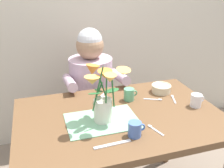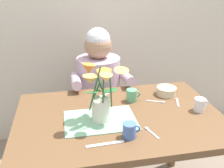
% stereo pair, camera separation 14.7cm
% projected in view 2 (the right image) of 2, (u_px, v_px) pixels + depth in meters
% --- Properties ---
extents(wood_panel_backdrop, '(4.00, 0.10, 2.50)m').
position_uv_depth(wood_panel_backdrop, '(94.00, 5.00, 2.25)').
color(wood_panel_backdrop, beige).
rests_on(wood_panel_backdrop, ground_plane).
extents(dining_table, '(1.20, 0.80, 0.74)m').
position_uv_depth(dining_table, '(119.00, 129.00, 1.54)').
color(dining_table, brown).
rests_on(dining_table, ground_plane).
extents(seated_person, '(0.45, 0.47, 1.14)m').
position_uv_depth(seated_person, '(99.00, 97.00, 2.12)').
color(seated_person, '#4C4C56').
rests_on(seated_person, ground_plane).
extents(striped_placemat, '(0.40, 0.28, 0.00)m').
position_uv_depth(striped_placemat, '(100.00, 120.00, 1.45)').
color(striped_placemat, '#7AB289').
rests_on(striped_placemat, dining_table).
extents(flower_vase, '(0.26, 0.24, 0.36)m').
position_uv_depth(flower_vase, '(101.00, 94.00, 1.38)').
color(flower_vase, silver).
rests_on(flower_vase, dining_table).
extents(ceramic_bowl, '(0.14, 0.14, 0.06)m').
position_uv_depth(ceramic_bowl, '(166.00, 91.00, 1.75)').
color(ceramic_bowl, beige).
rests_on(ceramic_bowl, dining_table).
extents(dinner_knife, '(0.19, 0.03, 0.00)m').
position_uv_depth(dinner_knife, '(105.00, 144.00, 1.24)').
color(dinner_knife, silver).
rests_on(dinner_knife, dining_table).
extents(coffee_cup, '(0.09, 0.07, 0.08)m').
position_uv_depth(coffee_cup, '(200.00, 105.00, 1.54)').
color(coffee_cup, silver).
rests_on(coffee_cup, dining_table).
extents(ceramic_mug, '(0.09, 0.07, 0.08)m').
position_uv_depth(ceramic_mug, '(132.00, 95.00, 1.66)').
color(ceramic_mug, '#569970').
rests_on(ceramic_mug, dining_table).
extents(tea_cup, '(0.09, 0.07, 0.08)m').
position_uv_depth(tea_cup, '(129.00, 130.00, 1.28)').
color(tea_cup, '#476BB7').
rests_on(tea_cup, dining_table).
extents(spoon_0, '(0.11, 0.06, 0.01)m').
position_uv_depth(spoon_0, '(159.00, 102.00, 1.65)').
color(spoon_0, silver).
rests_on(spoon_0, dining_table).
extents(spoon_1, '(0.05, 0.12, 0.01)m').
position_uv_depth(spoon_1, '(177.00, 101.00, 1.66)').
color(spoon_1, silver).
rests_on(spoon_1, dining_table).
extents(spoon_2, '(0.10, 0.09, 0.01)m').
position_uv_depth(spoon_2, '(104.00, 96.00, 1.74)').
color(spoon_2, silver).
rests_on(spoon_2, dining_table).
extents(spoon_3, '(0.05, 0.12, 0.01)m').
position_uv_depth(spoon_3, '(150.00, 131.00, 1.35)').
color(spoon_3, silver).
rests_on(spoon_3, dining_table).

